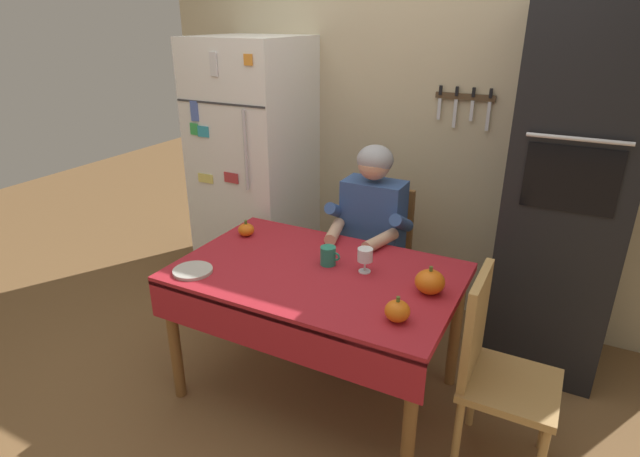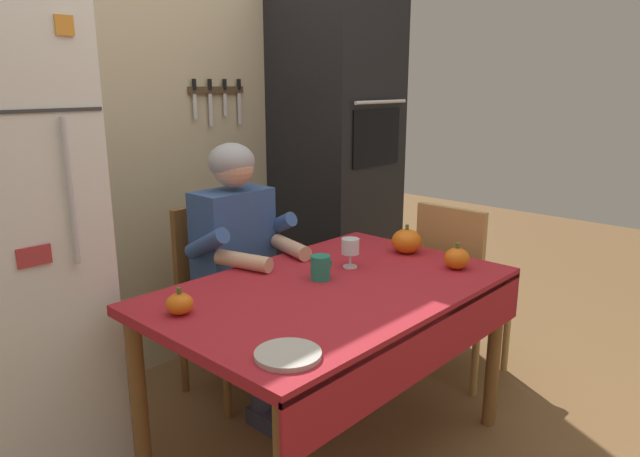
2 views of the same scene
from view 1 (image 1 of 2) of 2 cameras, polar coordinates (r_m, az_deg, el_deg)
The scene contains 14 objects.
ground_plane at distance 2.92m, azimuth -1.25°, elevation -18.48°, with size 10.00×10.00×0.00m, color brown.
back_wall_assembly at distance 3.48m, azimuth 10.30°, elevation 12.09°, with size 3.70×0.13×2.60m.
refrigerator at distance 3.66m, azimuth -7.25°, elevation 6.35°, with size 0.68×0.71×1.80m.
wall_oven at distance 3.04m, azimuth 26.02°, elevation 3.75°, with size 0.60×0.64×2.10m.
dining_table at distance 2.59m, azimuth -0.56°, elevation -6.50°, with size 1.40×0.90×0.74m.
chair_behind_person at distance 3.29m, azimuth 6.54°, elevation -2.81°, with size 0.40×0.40×0.93m.
seated_person at distance 3.04m, azimuth 5.43°, elevation -0.34°, with size 0.47×0.55×1.25m.
chair_right_side at distance 2.43m, azimuth 18.88°, elevation -14.25°, with size 0.40×0.40×0.93m.
coffee_mug at distance 2.60m, azimuth 0.94°, elevation -3.06°, with size 0.11×0.08×0.10m.
wine_glass at distance 2.52m, azimuth 5.06°, elevation -3.06°, with size 0.08×0.08×0.13m.
pumpkin_large at distance 2.40m, azimuth 12.17°, elevation -5.83°, with size 0.14×0.14×0.13m.
pumpkin_medium at distance 2.98m, azimuth -8.25°, elevation -0.13°, with size 0.09×0.09×0.10m.
pumpkin_small at distance 2.17m, azimuth 8.63°, elevation -9.09°, with size 0.11×0.11×0.11m.
serving_tray at distance 2.62m, azimuth -14.03°, elevation -4.59°, with size 0.20×0.20×0.02m, color #B7B2A8.
Camera 1 is at (1.07, -1.92, 1.92)m, focal length 28.66 mm.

